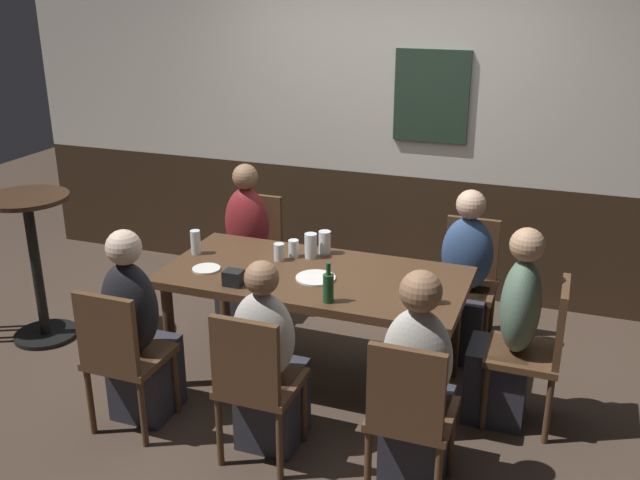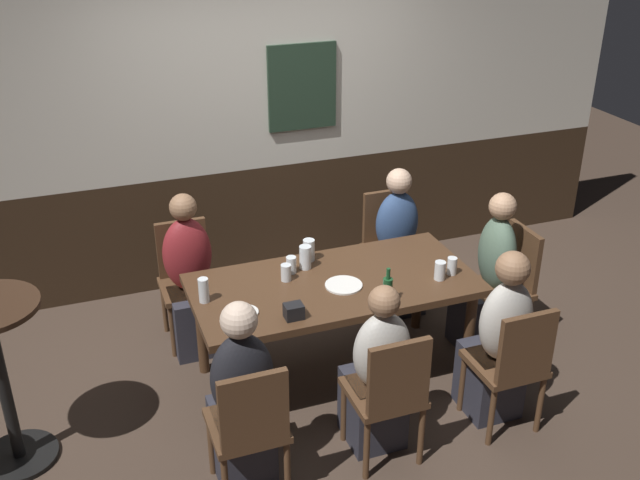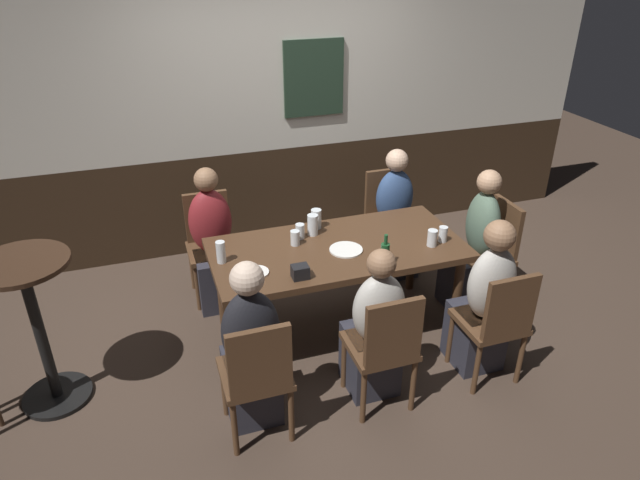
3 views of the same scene
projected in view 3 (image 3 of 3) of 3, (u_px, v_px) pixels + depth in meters
name	position (u px, v px, depth m)	size (l,w,h in m)	color
ground_plane	(336.00, 329.00, 4.43)	(12.00, 12.00, 0.00)	#423328
wall_back	(277.00, 111.00, 5.20)	(6.40, 0.13, 2.60)	#332316
dining_table	(337.00, 256.00, 4.12)	(1.83, 0.88, 0.74)	#472D1C
chair_mid_near	(385.00, 345.00, 3.48)	(0.40, 0.40, 0.88)	#513521
chair_right_far	(388.00, 213.00, 5.14)	(0.40, 0.40, 0.88)	#513521
chair_head_east	(491.00, 248.00, 4.57)	(0.40, 0.40, 0.88)	#513521
chair_left_far	(211.00, 240.00, 4.69)	(0.40, 0.40, 0.88)	#513521
chair_left_near	(257.00, 373.00, 3.26)	(0.40, 0.40, 0.88)	#513521
chair_right_near	(497.00, 320.00, 3.71)	(0.40, 0.40, 0.88)	#513521
person_mid_near	(374.00, 334.00, 3.64)	(0.34, 0.37, 1.10)	#2D2D38
person_right_far	(395.00, 222.00, 5.01)	(0.34, 0.37, 1.14)	#2D2D38
person_head_east	(474.00, 251.00, 4.53)	(0.37, 0.34, 1.18)	#2D2D38
person_left_far	(214.00, 249.00, 4.56)	(0.34, 0.37, 1.17)	#2D2D38
person_left_near	(251.00, 356.00, 3.39)	(0.34, 0.37, 1.17)	#2D2D38
person_right_near	(483.00, 307.00, 3.84)	(0.34, 0.37, 1.17)	#2D2D38
beer_glass_tall	(432.00, 239.00, 4.07)	(0.07, 0.07, 0.12)	silver
tumbler_water	(221.00, 253.00, 3.86)	(0.06, 0.06, 0.16)	silver
pint_glass_amber	(300.00, 232.00, 4.17)	(0.07, 0.07, 0.11)	silver
pint_glass_stout	(313.00, 226.00, 4.22)	(0.08, 0.08, 0.16)	silver
tumbler_short	(443.00, 235.00, 4.13)	(0.06, 0.06, 0.12)	silver
pint_glass_pale	(316.00, 220.00, 4.32)	(0.08, 0.08, 0.15)	silver
highball_clear	(295.00, 239.00, 4.09)	(0.07, 0.07, 0.11)	silver
beer_bottle_green	(385.00, 254.00, 3.81)	(0.06, 0.06, 0.23)	#194723
plate_white_large	(346.00, 250.00, 4.03)	(0.24, 0.24, 0.01)	white
plate_white_small	(256.00, 272.00, 3.76)	(0.17, 0.17, 0.01)	white
condiment_caddy	(300.00, 272.00, 3.69)	(0.11, 0.09, 0.09)	black
side_bar_table	(37.00, 322.00, 3.49)	(0.56, 0.56, 1.05)	black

